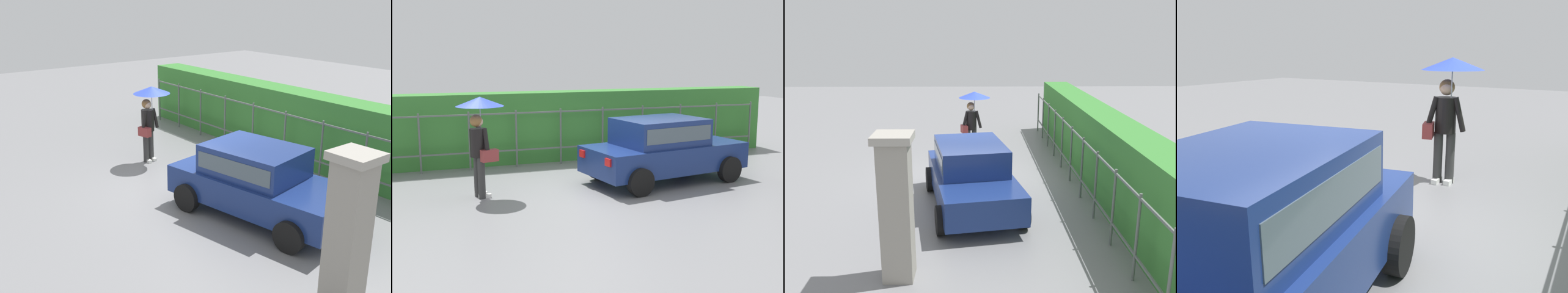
{
  "view_description": "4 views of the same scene",
  "coord_description": "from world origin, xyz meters",
  "views": [
    {
      "loc": [
        8.08,
        -6.27,
        4.43
      ],
      "look_at": [
        -0.35,
        0.14,
        0.97
      ],
      "focal_mm": 43.56,
      "sensor_mm": 36.0,
      "label": 1
    },
    {
      "loc": [
        -3.79,
        -10.33,
        2.92
      ],
      "look_at": [
        -0.17,
        0.04,
        0.95
      ],
      "focal_mm": 47.41,
      "sensor_mm": 36.0,
      "label": 2
    },
    {
      "loc": [
        11.05,
        0.23,
        3.94
      ],
      "look_at": [
        -0.34,
        0.4,
        0.87
      ],
      "focal_mm": 40.11,
      "sensor_mm": 36.0,
      "label": 3
    },
    {
      "loc": [
        3.57,
        2.39,
        2.19
      ],
      "look_at": [
        -0.57,
        -0.09,
        1.0
      ],
      "focal_mm": 36.3,
      "sensor_mm": 36.0,
      "label": 4
    }
  ],
  "objects": [
    {
      "name": "pedestrian",
      "position": [
        -2.44,
        0.19,
        1.52
      ],
      "size": [
        0.97,
        0.97,
        2.07
      ],
      "rotation": [
        0.0,
        0.0,
        0.28
      ],
      "color": "#333333",
      "rests_on": "ground"
    },
    {
      "name": "ground_plane",
      "position": [
        0.0,
        0.0,
        0.0
      ],
      "size": [
        40.0,
        40.0,
        0.0
      ],
      "primitive_type": "plane",
      "color": "slate"
    },
    {
      "name": "car",
      "position": [
        1.7,
        0.16,
        0.8
      ],
      "size": [
        3.94,
        2.38,
        1.48
      ],
      "rotation": [
        0.0,
        0.0,
        0.18
      ],
      "color": "navy",
      "rests_on": "ground"
    }
  ]
}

